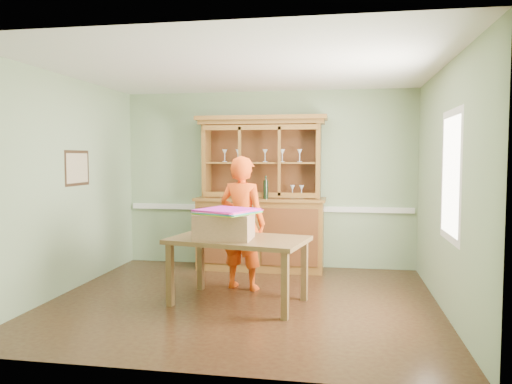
% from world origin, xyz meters
% --- Properties ---
extents(floor, '(4.50, 4.50, 0.00)m').
position_xyz_m(floor, '(0.00, 0.00, 0.00)').
color(floor, '#412915').
rests_on(floor, ground).
extents(ceiling, '(4.50, 4.50, 0.00)m').
position_xyz_m(ceiling, '(0.00, 0.00, 2.70)').
color(ceiling, white).
rests_on(ceiling, wall_back).
extents(wall_back, '(4.50, 0.00, 4.50)m').
position_xyz_m(wall_back, '(0.00, 2.00, 1.35)').
color(wall_back, '#8AA57B').
rests_on(wall_back, floor).
extents(wall_left, '(0.00, 4.00, 4.00)m').
position_xyz_m(wall_left, '(-2.25, 0.00, 1.35)').
color(wall_left, '#8AA57B').
rests_on(wall_left, floor).
extents(wall_right, '(0.00, 4.00, 4.00)m').
position_xyz_m(wall_right, '(2.25, 0.00, 1.35)').
color(wall_right, '#8AA57B').
rests_on(wall_right, floor).
extents(wall_front, '(4.50, 0.00, 4.50)m').
position_xyz_m(wall_front, '(0.00, -2.00, 1.35)').
color(wall_front, '#8AA57B').
rests_on(wall_front, floor).
extents(chair_rail, '(4.41, 0.05, 0.08)m').
position_xyz_m(chair_rail, '(0.00, 1.98, 0.90)').
color(chair_rail, white).
rests_on(chair_rail, wall_back).
extents(framed_map, '(0.03, 0.60, 0.46)m').
position_xyz_m(framed_map, '(-2.23, 0.30, 1.55)').
color(framed_map, '#372416').
rests_on(framed_map, wall_left).
extents(window_panel, '(0.03, 0.96, 1.36)m').
position_xyz_m(window_panel, '(2.23, -0.30, 1.50)').
color(window_panel, white).
rests_on(window_panel, wall_right).
extents(china_hutch, '(1.96, 0.65, 2.30)m').
position_xyz_m(china_hutch, '(-0.06, 1.74, 0.81)').
color(china_hutch, brown).
rests_on(china_hutch, floor).
extents(dining_table, '(1.68, 1.20, 0.76)m').
position_xyz_m(dining_table, '(-0.03, -0.09, 0.67)').
color(dining_table, brown).
rests_on(dining_table, floor).
extents(cardboard_box, '(0.62, 0.50, 0.29)m').
position_xyz_m(cardboard_box, '(-0.17, -0.20, 0.91)').
color(cardboard_box, '#A47454').
rests_on(cardboard_box, dining_table).
extents(kite_stack, '(0.76, 0.76, 0.05)m').
position_xyz_m(kite_stack, '(-0.12, -0.22, 1.08)').
color(kite_stack, '#C5DF1C').
rests_on(kite_stack, cardboard_box).
extents(person, '(0.71, 0.55, 1.71)m').
position_xyz_m(person, '(-0.11, 0.56, 0.85)').
color(person, '#ED490F').
rests_on(person, floor).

